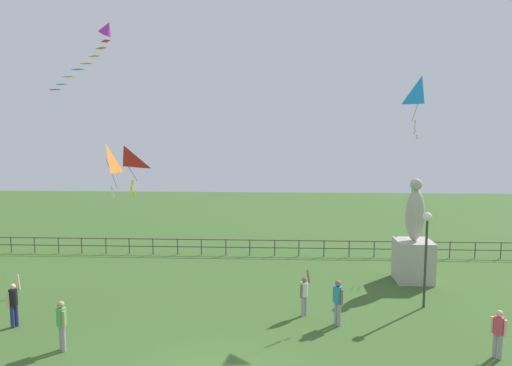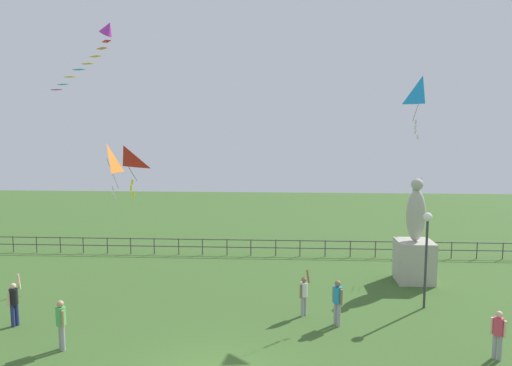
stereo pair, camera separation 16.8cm
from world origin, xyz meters
TOP-DOWN VIEW (x-y plane):
  - statue_monument at (8.36, 9.87)m, footprint 1.68×1.68m
  - lamppost at (7.87, 6.45)m, footprint 0.36×0.36m
  - person_0 at (4.10, 4.51)m, footprint 0.34×0.45m
  - person_1 at (2.90, 5.37)m, footprint 0.43×0.40m
  - person_2 at (8.92, 2.14)m, footprint 0.38×0.36m
  - person_3 at (-5.29, 2.04)m, footprint 0.39×0.40m
  - person_4 at (-7.91, 3.80)m, footprint 0.39×0.47m
  - kite_0 at (9.17, 11.82)m, footprint 0.83×1.00m
  - kite_1 at (-3.67, 4.12)m, footprint 1.27×1.13m
  - kite_2 at (-6.50, 10.05)m, footprint 0.99×0.91m
  - kite_3 at (8.19, 9.10)m, footprint 1.09×1.11m
  - streamer_kite at (-5.98, 8.80)m, footprint 4.49×3.30m
  - waterfront_railing at (-0.36, 14.00)m, footprint 36.00×0.06m

SIDE VIEW (x-z plane):
  - waterfront_railing at x=-0.36m, z-range 0.15..1.10m
  - person_1 at x=2.90m, z-range 0.00..1.84m
  - person_2 at x=8.92m, z-range 0.12..1.73m
  - person_4 at x=-7.91m, z-range 0.00..1.96m
  - person_3 at x=-5.29m, z-range 0.13..1.84m
  - person_0 at x=4.10m, z-range 0.13..1.87m
  - statue_monument at x=8.36m, z-range -0.91..4.06m
  - lamppost at x=7.87m, z-range 0.94..4.92m
  - kite_0 at x=9.17m, z-range 3.24..5.43m
  - kite_2 at x=-6.50m, z-range 4.42..7.10m
  - kite_1 at x=-3.67m, z-range 5.30..7.12m
  - kite_3 at x=8.19m, z-range 7.47..10.17m
  - streamer_kite at x=-5.98m, z-range 10.04..12.91m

